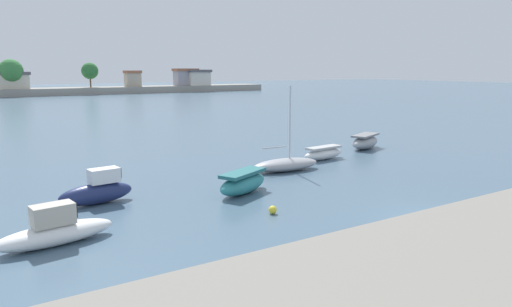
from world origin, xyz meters
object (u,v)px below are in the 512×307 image
object	(u,v)px
moored_boat_4	(323,153)
moored_boat_5	(365,142)
moored_boat_2	(243,183)
mooring_buoy_1	(273,210)
mooring_buoy_0	(102,171)
moored_boat_0	(55,231)
moored_boat_1	(98,190)
moored_boat_3	(286,164)

from	to	relation	value
moored_boat_4	moored_boat_5	bearing A→B (deg)	10.43
moored_boat_2	mooring_buoy_1	bearing A→B (deg)	-125.29
moored_boat_5	mooring_buoy_1	size ratio (longest dim) A/B	10.60
moored_boat_5	mooring_buoy_0	bearing A→B (deg)	151.93
moored_boat_0	mooring_buoy_1	bearing A→B (deg)	-15.77
moored_boat_4	moored_boat_2	bearing A→B (deg)	-159.09
moored_boat_1	moored_boat_5	distance (m)	21.84
moored_boat_1	moored_boat_2	xyz separation A→B (m)	(6.59, -2.03, -0.09)
moored_boat_1	moored_boat_3	world-z (taller)	moored_boat_3
moored_boat_4	mooring_buoy_1	bearing A→B (deg)	-145.97
moored_boat_1	moored_boat_2	bearing A→B (deg)	-23.09
moored_boat_1	mooring_buoy_1	bearing A→B (deg)	-49.20
moored_boat_5	mooring_buoy_1	bearing A→B (deg)	-169.34
moored_boat_4	moored_boat_5	xyz separation A→B (m)	(5.63, 1.64, 0.12)
mooring_buoy_1	moored_boat_2	bearing A→B (deg)	79.93
moored_boat_1	mooring_buoy_0	bearing A→B (deg)	68.87
moored_boat_3	mooring_buoy_1	bearing A→B (deg)	-124.17
moored_boat_0	mooring_buoy_0	xyz separation A→B (m)	(4.29, 10.79, -0.37)
moored_boat_1	moored_boat_4	world-z (taller)	moored_boat_1
moored_boat_0	moored_boat_5	distance (m)	25.49
moored_boat_0	moored_boat_1	xyz separation A→B (m)	(2.56, 4.39, 0.12)
moored_boat_5	mooring_buoy_0	world-z (taller)	moored_boat_5
moored_boat_3	mooring_buoy_1	size ratio (longest dim) A/B	14.27
moored_boat_5	mooring_buoy_0	xyz separation A→B (m)	(-19.69, 2.17, -0.41)
moored_boat_4	mooring_buoy_1	xyz separation A→B (m)	(-9.84, -8.20, -0.25)
moored_boat_4	moored_boat_5	world-z (taller)	moored_boat_5
mooring_buoy_0	mooring_buoy_1	bearing A→B (deg)	-70.61
moored_boat_1	mooring_buoy_0	world-z (taller)	moored_boat_1
moored_boat_3	moored_boat_5	xyz separation A→B (m)	(9.96, 3.19, 0.14)
moored_boat_0	mooring_buoy_1	world-z (taller)	moored_boat_0
moored_boat_5	moored_boat_0	bearing A→B (deg)	177.99
moored_boat_2	mooring_buoy_1	distance (m)	3.65
moored_boat_2	moored_boat_3	world-z (taller)	moored_boat_3
mooring_buoy_0	moored_boat_1	bearing A→B (deg)	-105.16
moored_boat_1	moored_boat_2	distance (m)	6.90
moored_boat_2	mooring_buoy_0	world-z (taller)	moored_boat_2
moored_boat_2	moored_boat_5	xyz separation A→B (m)	(14.84, 6.26, 0.01)
moored_boat_4	mooring_buoy_0	distance (m)	14.57
moored_boat_0	moored_boat_4	xyz separation A→B (m)	(18.35, 6.99, -0.08)
moored_boat_1	mooring_buoy_0	distance (m)	6.65
moored_boat_0	mooring_buoy_0	bearing A→B (deg)	60.63
moored_boat_0	mooring_buoy_1	xyz separation A→B (m)	(8.51, -1.21, -0.33)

